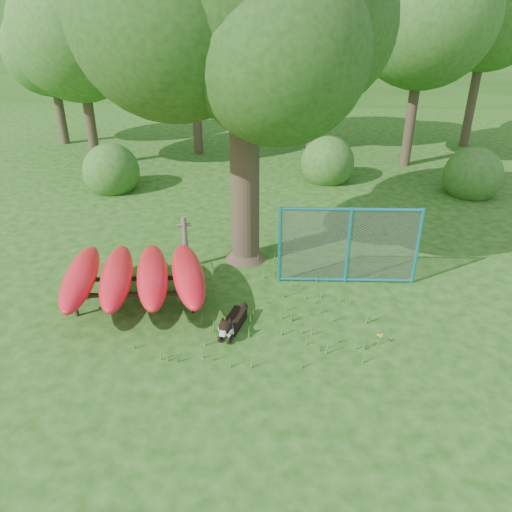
# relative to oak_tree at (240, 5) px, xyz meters

# --- Properties ---
(ground) EXTENTS (80.00, 80.00, 0.00)m
(ground) POSITION_rel_oak_tree_xyz_m (0.25, -3.00, -5.46)
(ground) COLOR #1A470E
(ground) RESTS_ON ground
(oak_tree) EXTENTS (6.28, 5.47, 8.19)m
(oak_tree) POSITION_rel_oak_tree_xyz_m (0.00, 0.00, 0.00)
(oak_tree) COLOR #3C2F20
(oak_tree) RESTS_ON ground
(wooden_post) EXTENTS (0.34, 0.18, 1.25)m
(wooden_post) POSITION_rel_oak_tree_xyz_m (-1.27, -0.55, -4.80)
(wooden_post) COLOR #63574A
(wooden_post) RESTS_ON ground
(kayak_rack) EXTENTS (3.34, 2.97, 0.91)m
(kayak_rack) POSITION_rel_oak_tree_xyz_m (-1.93, -2.27, -4.76)
(kayak_rack) COLOR black
(kayak_rack) RESTS_ON ground
(husky_dog) EXTENTS (0.47, 1.09, 0.50)m
(husky_dog) POSITION_rel_oak_tree_xyz_m (0.09, -2.98, -5.29)
(husky_dog) COLOR black
(husky_dog) RESTS_ON ground
(fence_section) EXTENTS (3.01, 0.23, 2.93)m
(fence_section) POSITION_rel_oak_tree_xyz_m (2.36, -0.95, -4.58)
(fence_section) COLOR teal
(fence_section) RESTS_ON ground
(wildflower_clump) EXTENTS (0.11, 0.11, 0.24)m
(wildflower_clump) POSITION_rel_oak_tree_xyz_m (2.79, -3.19, -5.27)
(wildflower_clump) COLOR #4B852B
(wildflower_clump) RESTS_ON ground
(bg_tree_a) EXTENTS (4.40, 4.40, 6.70)m
(bg_tree_a) POSITION_rel_oak_tree_xyz_m (-6.25, 7.00, -0.98)
(bg_tree_a) COLOR #3C2F20
(bg_tree_a) RESTS_ON ground
(bg_tree_c) EXTENTS (4.00, 4.00, 6.12)m
(bg_tree_c) POSITION_rel_oak_tree_xyz_m (1.75, 10.00, -1.35)
(bg_tree_c) COLOR #3C2F20
(bg_tree_c) RESTS_ON ground
(bg_tree_d) EXTENTS (4.80, 4.80, 7.50)m
(bg_tree_d) POSITION_rel_oak_tree_xyz_m (5.25, 8.00, -0.38)
(bg_tree_d) COLOR #3C2F20
(bg_tree_d) RESTS_ON ground
(bg_tree_e) EXTENTS (4.60, 4.60, 7.55)m
(bg_tree_e) POSITION_rel_oak_tree_xyz_m (8.25, 11.00, -0.23)
(bg_tree_e) COLOR #3C2F20
(bg_tree_e) RESTS_ON ground
(bg_tree_f) EXTENTS (3.60, 3.60, 5.55)m
(bg_tree_f) POSITION_rel_oak_tree_xyz_m (-8.75, 10.00, -1.73)
(bg_tree_f) COLOR #3C2F20
(bg_tree_f) RESTS_ON ground
(shrub_left) EXTENTS (1.80, 1.80, 1.80)m
(shrub_left) POSITION_rel_oak_tree_xyz_m (-4.75, 4.50, -5.46)
(shrub_left) COLOR #2C5F1E
(shrub_left) RESTS_ON ground
(shrub_right) EXTENTS (1.80, 1.80, 1.80)m
(shrub_right) POSITION_rel_oak_tree_xyz_m (6.75, 5.00, -5.46)
(shrub_right) COLOR #2C5F1E
(shrub_right) RESTS_ON ground
(shrub_mid) EXTENTS (1.80, 1.80, 1.80)m
(shrub_mid) POSITION_rel_oak_tree_xyz_m (2.25, 6.00, -5.46)
(shrub_mid) COLOR #2C5F1E
(shrub_mid) RESTS_ON ground
(wooded_hillside) EXTENTS (80.00, 12.00, 6.00)m
(wooded_hillside) POSITION_rel_oak_tree_xyz_m (0.25, 25.00, -2.46)
(wooded_hillside) COLOR #2C5F1E
(wooded_hillside) RESTS_ON ground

